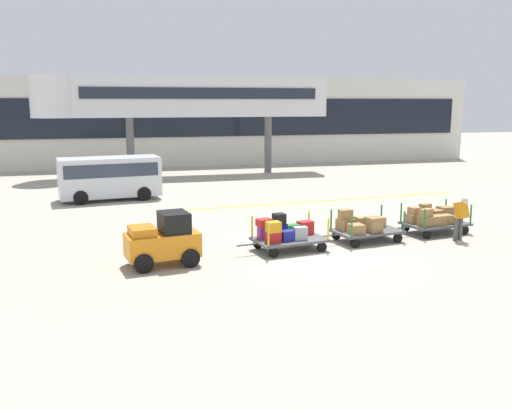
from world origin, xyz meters
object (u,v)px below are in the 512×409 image
object	(u,v)px
baggage_cart_lead	(286,233)
baggage_cart_tail	(432,218)
baggage_cart_middle	(364,226)
safety_cone_near	(349,216)
baggage_tug	(163,240)
baggage_handler	(460,216)
shuttle_van	(110,175)

from	to	relation	value
baggage_cart_lead	baggage_cart_tail	bearing A→B (deg)	8.55
baggage_cart_middle	safety_cone_near	bearing A→B (deg)	75.11
baggage_tug	safety_cone_near	bearing A→B (deg)	26.78
baggage_tug	baggage_cart_tail	xyz separation A→B (m)	(9.96, 1.56, -0.21)
baggage_tug	baggage_cart_middle	size ratio (longest dim) A/B	0.73
baggage_cart_tail	baggage_handler	world-z (taller)	baggage_handler
shuttle_van	baggage_handler	bearing A→B (deg)	-44.83
baggage_cart_lead	baggage_handler	xyz separation A→B (m)	(6.22, -0.37, 0.31)
baggage_cart_lead	baggage_cart_tail	world-z (taller)	baggage_cart_lead
baggage_cart_tail	shuttle_van	bearing A→B (deg)	137.80
baggage_cart_tail	baggage_handler	size ratio (longest dim) A/B	1.97
baggage_cart_middle	shuttle_van	size ratio (longest dim) A/B	0.61
shuttle_van	safety_cone_near	bearing A→B (deg)	-41.18
baggage_cart_tail	shuttle_van	world-z (taller)	shuttle_van
baggage_cart_tail	shuttle_van	xyz separation A→B (m)	(-11.43, 10.37, 0.69)
baggage_cart_middle	baggage_handler	size ratio (longest dim) A/B	1.97
baggage_cart_middle	baggage_cart_tail	bearing A→B (deg)	8.84
baggage_cart_tail	shuttle_van	size ratio (longest dim) A/B	0.61
baggage_cart_middle	shuttle_van	xyz separation A→B (m)	(-8.44, 10.83, 0.71)
baggage_cart_middle	shuttle_van	distance (m)	13.75
baggage_cart_middle	baggage_handler	world-z (taller)	baggage_handler
baggage_handler	shuttle_van	bearing A→B (deg)	135.17
baggage_tug	safety_cone_near	size ratio (longest dim) A/B	4.07
baggage_cart_middle	baggage_cart_lead	bearing A→B (deg)	-171.74
baggage_cart_middle	baggage_cart_tail	world-z (taller)	baggage_cart_middle
baggage_cart_lead	baggage_cart_middle	size ratio (longest dim) A/B	1.00
baggage_cart_middle	shuttle_van	world-z (taller)	shuttle_van
baggage_tug	baggage_cart_lead	distance (m)	4.07
safety_cone_near	baggage_handler	bearing A→B (deg)	-55.01
baggage_tug	safety_cone_near	xyz separation A→B (m)	(7.72, 3.89, -0.48)
baggage_tug	baggage_cart_tail	distance (m)	10.09
baggage_cart_tail	shuttle_van	distance (m)	15.45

